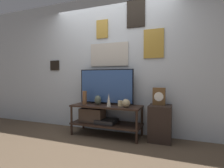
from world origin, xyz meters
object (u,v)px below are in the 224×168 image
at_px(vase_tall_ceramic, 85,98).
at_px(mantel_clock, 159,96).
at_px(vase_round_glass, 126,103).
at_px(television, 106,86).
at_px(candle_jar, 120,103).
at_px(vase_slim_bronze, 109,100).
at_px(vase_urn_stoneware, 98,100).

bearing_deg(vase_tall_ceramic, mantel_clock, 6.34).
bearing_deg(vase_round_glass, television, 155.31).
bearing_deg(television, mantel_clock, -0.73).
bearing_deg(candle_jar, mantel_clock, 9.12).
height_order(television, mantel_clock, television).
relative_size(vase_round_glass, candle_jar, 1.43).
height_order(vase_slim_bronze, vase_tall_ceramic, vase_tall_ceramic).
height_order(vase_tall_ceramic, mantel_clock, mantel_clock).
distance_m(vase_tall_ceramic, mantel_clock, 1.37).
height_order(vase_slim_bronze, vase_urn_stoneware, vase_slim_bronze).
distance_m(television, vase_slim_bronze, 0.36).
xyz_separation_m(candle_jar, mantel_clock, (0.66, 0.11, 0.14)).
distance_m(television, mantel_clock, 1.00).
bearing_deg(vase_tall_ceramic, vase_urn_stoneware, 6.96).
bearing_deg(vase_urn_stoneware, mantel_clock, 6.18).
height_order(vase_round_glass, vase_urn_stoneware, vase_urn_stoneware).
bearing_deg(vase_slim_bronze, vase_round_glass, 3.50).
bearing_deg(television, candle_jar, -20.05).
height_order(vase_slim_bronze, mantel_clock, mantel_clock).
xyz_separation_m(television, candle_jar, (0.33, -0.12, -0.29)).
relative_size(television, vase_urn_stoneware, 6.06).
distance_m(vase_round_glass, vase_urn_stoneware, 0.58).
xyz_separation_m(television, vase_tall_ceramic, (-0.37, -0.16, -0.22)).
height_order(vase_tall_ceramic, candle_jar, vase_tall_ceramic).
bearing_deg(television, vase_urn_stoneware, -129.82).
bearing_deg(vase_urn_stoneware, candle_jar, 1.67).
xyz_separation_m(television, vase_round_glass, (0.46, -0.21, -0.27)).
relative_size(vase_urn_stoneware, mantel_clock, 0.60).
distance_m(vase_round_glass, vase_slim_bronze, 0.31).
xyz_separation_m(vase_urn_stoneware, vase_tall_ceramic, (-0.26, -0.03, 0.04)).
distance_m(vase_round_glass, candle_jar, 0.17).
xyz_separation_m(vase_urn_stoneware, candle_jar, (0.43, 0.01, -0.04)).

